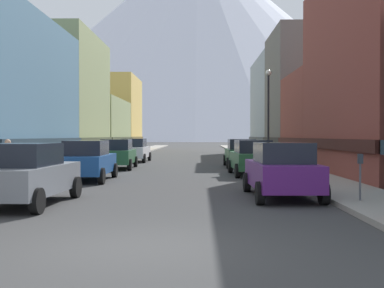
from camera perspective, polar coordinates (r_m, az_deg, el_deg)
ground_plane at (r=8.84m, az=-6.93°, el=-12.08°), size 400.00×400.00×0.00m
sidewalk_left at (r=44.20m, az=-8.73°, el=-1.51°), size 2.50×100.00×0.15m
sidewalk_right at (r=43.86m, az=7.59°, el=-1.53°), size 2.50×100.00×0.15m
storefront_left_2 at (r=42.80m, az=-17.27°, el=5.01°), size 9.61×11.95×10.41m
storefront_left_3 at (r=55.43m, az=-12.99°, el=1.92°), size 9.64×13.35×6.06m
storefront_left_4 at (r=67.69m, az=-9.34°, el=3.40°), size 7.09×11.44×10.05m
storefront_right_2 at (r=35.57m, az=18.22°, el=2.64°), size 8.77×8.25×6.34m
storefront_right_3 at (r=44.03m, az=14.00°, el=5.37°), size 7.46×9.21×11.12m
storefront_right_4 at (r=55.15m, az=11.48°, el=4.20°), size 7.76×13.51×10.55m
car_left_0 at (r=14.67m, az=-18.96°, el=-3.35°), size 2.21×4.47×1.78m
car_left_1 at (r=21.88m, az=-12.22°, el=-1.91°), size 2.12×4.43×1.78m
car_left_2 at (r=29.42m, az=-8.80°, el=-1.16°), size 2.18×4.46×1.78m
car_left_3 at (r=37.09m, az=-6.77°, el=-0.71°), size 2.13×4.43×1.78m
car_right_0 at (r=15.75m, az=10.53°, el=-3.02°), size 2.13×4.43×1.78m
car_right_1 at (r=24.48m, az=7.09°, el=-1.59°), size 2.22×4.47×1.78m
car_right_2 at (r=30.87m, az=5.81°, el=-1.05°), size 2.09×4.41×1.78m
parking_meter_near at (r=14.58m, az=19.22°, el=-2.93°), size 0.14×0.10×1.33m
potted_plant_1 at (r=27.65m, az=-16.27°, el=-1.87°), size 0.51×0.51×0.89m
potted_plant_2 at (r=28.12m, az=12.89°, el=-1.84°), size 0.58×0.58×0.84m
pedestrian_0 at (r=20.00m, az=-20.89°, el=-2.10°), size 0.36×0.36×1.71m
streetlamp_right at (r=29.89m, az=8.99°, el=4.80°), size 0.36×0.36×5.86m
mountain_backdrop at (r=273.72m, az=0.63°, el=12.17°), size 240.52×240.52×110.11m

